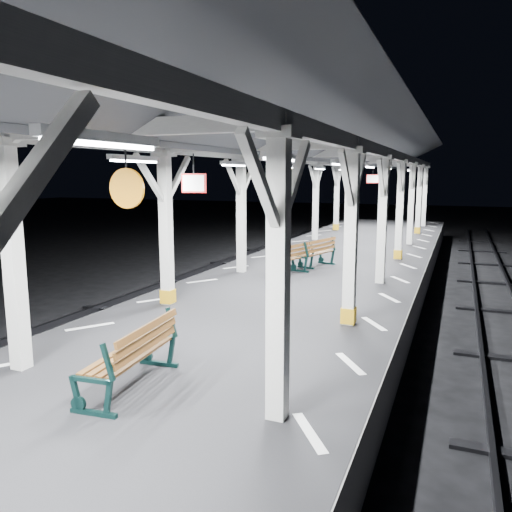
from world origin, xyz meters
The scene contains 8 objects.
ground centered at (0.00, 0.00, 0.00)m, with size 120.00×120.00×0.00m, color black.
platform centered at (0.00, 0.00, 0.50)m, with size 6.00×50.00×1.00m, color black.
hazard_stripes_left centered at (-2.45, 0.00, 1.00)m, with size 1.00×48.00×0.01m, color silver.
hazard_stripes_right centered at (2.45, 0.00, 1.00)m, with size 1.00×48.00×0.01m, color silver.
canopy centered at (0.00, -0.01, 4.56)m, with size 5.40×49.00×4.65m.
bench_near centered at (-0.01, -1.96, 1.49)m, with size 0.79×1.75×0.92m.
bench_mid centered at (-0.54, 6.48, 1.46)m, with size 1.02×1.71×0.87m.
bench_far centered at (-0.12, 7.41, 1.49)m, with size 1.03×1.79×0.92m.
Camera 1 is at (3.84, -7.16, 3.81)m, focal length 35.00 mm.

